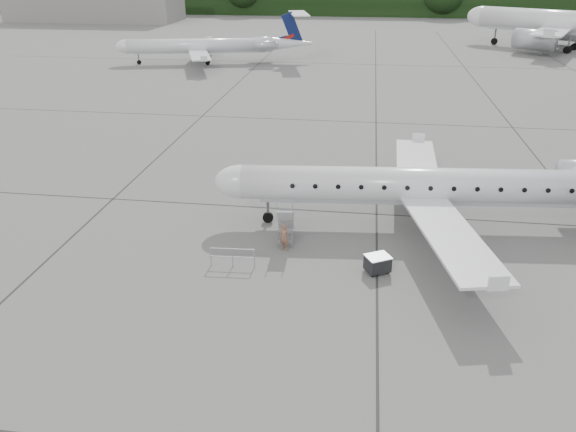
# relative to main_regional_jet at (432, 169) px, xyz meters

# --- Properties ---
(ground) EXTENTS (320.00, 320.00, 0.00)m
(ground) POSITION_rel_main_regional_jet_xyz_m (0.82, -5.91, -3.49)
(ground) COLOR slate
(ground) RESTS_ON ground
(treeline) EXTENTS (260.00, 4.00, 8.00)m
(treeline) POSITION_rel_main_regional_jet_xyz_m (0.82, 124.09, 0.51)
(treeline) COLOR black
(treeline) RESTS_ON ground
(main_regional_jet) EXTENTS (28.86, 21.98, 6.97)m
(main_regional_jet) POSITION_rel_main_regional_jet_xyz_m (0.00, 0.00, 0.00)
(main_regional_jet) COLOR silver
(main_regional_jet) RESTS_ON ground
(airstair) EXTENTS (1.05, 2.29, 2.18)m
(airstair) POSITION_rel_main_regional_jet_xyz_m (-7.77, -2.86, -2.39)
(airstair) COLOR silver
(airstair) RESTS_ON ground
(passenger) EXTENTS (0.64, 0.51, 1.54)m
(passenger) POSITION_rel_main_regional_jet_xyz_m (-7.66, -4.11, -2.72)
(passenger) COLOR brown
(passenger) RESTS_ON ground
(safety_railing) EXTENTS (2.20, 0.20, 1.00)m
(safety_railing) POSITION_rel_main_regional_jet_xyz_m (-9.98, -6.18, -2.99)
(safety_railing) COLOR #999BA1
(safety_railing) RESTS_ON ground
(baggage_cart) EXTENTS (1.40, 1.32, 0.96)m
(baggage_cart) POSITION_rel_main_regional_jet_xyz_m (-2.79, -5.74, -3.01)
(baggage_cart) COLOR black
(baggage_cart) RESTS_ON ground
(bg_narrowbody) EXTENTS (42.69, 39.24, 12.49)m
(bg_narrowbody) POSITION_rel_main_regional_jet_xyz_m (27.26, 70.60, 2.76)
(bg_narrowbody) COLOR silver
(bg_narrowbody) RESTS_ON ground
(bg_regional_left) EXTENTS (30.10, 24.53, 6.95)m
(bg_regional_left) POSITION_rel_main_regional_jet_xyz_m (-27.86, 50.48, -0.01)
(bg_regional_left) COLOR silver
(bg_regional_left) RESTS_ON ground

